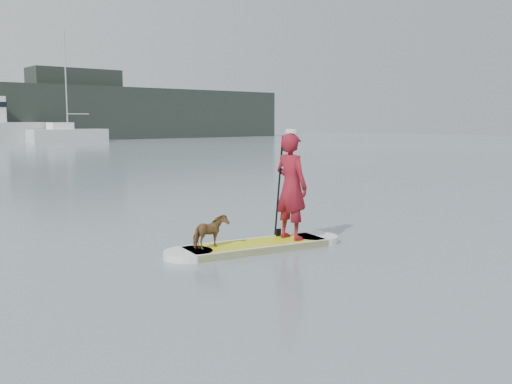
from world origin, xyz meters
TOP-DOWN VIEW (x-y plane):
  - ground at (0.00, 0.00)m, footprint 140.00×140.00m
  - paddleboard at (-2.05, -2.94)m, footprint 3.26×1.27m
  - paddler at (-1.35, -3.07)m, footprint 0.49×0.71m
  - white_cap at (-1.35, -3.07)m, footprint 0.22×0.22m
  - dog at (-2.89, -2.78)m, footprint 0.68×0.39m
  - paddle at (-1.38, -2.77)m, footprint 0.10×0.30m
  - sailboat_e at (13.52, 45.37)m, footprint 7.62×2.67m
  - shore_building_east at (18.00, 54.00)m, footprint 10.00×4.00m

SIDE VIEW (x-z plane):
  - ground at x=0.00m, z-range 0.00..0.00m
  - paddleboard at x=-2.05m, z-range 0.00..0.12m
  - dog at x=-2.89m, z-range 0.12..0.66m
  - sailboat_e at x=13.52m, z-range -4.69..6.26m
  - paddle at x=-1.38m, z-range -0.20..1.80m
  - paddler at x=-1.35m, z-range 0.12..1.99m
  - white_cap at x=-1.35m, z-range 1.99..2.06m
  - shore_building_east at x=18.00m, z-range 0.00..8.00m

